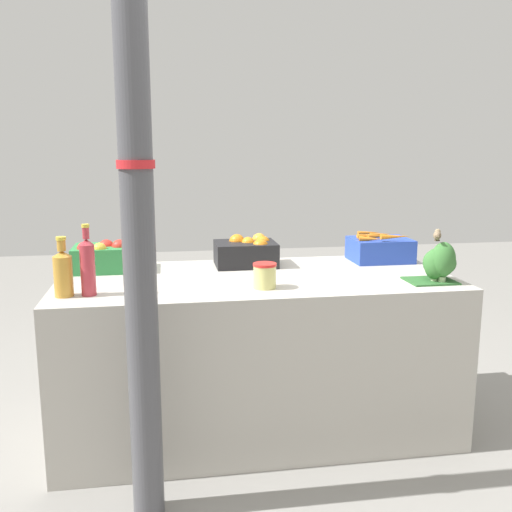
% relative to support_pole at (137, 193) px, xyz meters
% --- Properties ---
extents(ground_plane, '(10.00, 10.00, 0.00)m').
position_rel_support_pole_xyz_m(ground_plane, '(0.53, 0.63, -1.25)').
color(ground_plane, gray).
extents(market_table, '(1.90, 0.87, 0.79)m').
position_rel_support_pole_xyz_m(market_table, '(0.53, 0.63, -0.86)').
color(market_table, '#B7B2A8').
rests_on(market_table, ground_plane).
extents(support_pole, '(0.13, 0.13, 2.49)m').
position_rel_support_pole_xyz_m(support_pole, '(0.00, 0.00, 0.00)').
color(support_pole, '#4C4C51').
rests_on(support_pole, ground_plane).
extents(apple_crate, '(0.32, 0.25, 0.16)m').
position_rel_support_pole_xyz_m(apple_crate, '(-0.20, 0.89, -0.39)').
color(apple_crate, '#2D8442').
rests_on(apple_crate, market_table).
extents(orange_crate, '(0.32, 0.25, 0.16)m').
position_rel_support_pole_xyz_m(orange_crate, '(0.52, 0.90, -0.39)').
color(orange_crate, black).
rests_on(orange_crate, market_table).
extents(carrot_crate, '(0.32, 0.25, 0.16)m').
position_rel_support_pole_xyz_m(carrot_crate, '(1.26, 0.89, -0.39)').
color(carrot_crate, '#2847B7').
rests_on(carrot_crate, market_table).
extents(broccoli_pile, '(0.24, 0.19, 0.19)m').
position_rel_support_pole_xyz_m(broccoli_pile, '(1.35, 0.38, -0.37)').
color(broccoli_pile, '#2D602D').
rests_on(broccoli_pile, market_table).
extents(juice_bottle_amber, '(0.08, 0.08, 0.26)m').
position_rel_support_pole_xyz_m(juice_bottle_amber, '(-0.33, 0.39, -0.36)').
color(juice_bottle_amber, gold).
rests_on(juice_bottle_amber, market_table).
extents(juice_bottle_ruby, '(0.06, 0.06, 0.31)m').
position_rel_support_pole_xyz_m(juice_bottle_ruby, '(-0.23, 0.39, -0.33)').
color(juice_bottle_ruby, '#B2333D').
rests_on(juice_bottle_ruby, market_table).
extents(pickle_jar, '(0.11, 0.11, 0.11)m').
position_rel_support_pole_xyz_m(pickle_jar, '(0.53, 0.39, -0.41)').
color(pickle_jar, '#D1CC75').
rests_on(pickle_jar, market_table).
extents(sparrow_bird, '(0.08, 0.12, 0.05)m').
position_rel_support_pole_xyz_m(sparrow_bird, '(1.34, 0.39, -0.24)').
color(sparrow_bird, '#4C3D2D').
rests_on(sparrow_bird, broccoli_pile).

